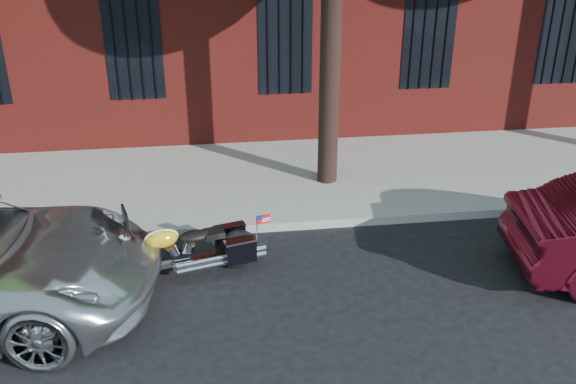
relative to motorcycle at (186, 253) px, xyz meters
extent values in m
plane|color=black|center=(2.04, -0.09, -0.42)|extent=(120.00, 120.00, 0.00)
cube|color=gray|center=(2.04, 1.29, -0.35)|extent=(40.00, 0.16, 0.15)
cube|color=gray|center=(2.04, 3.17, -0.35)|extent=(40.00, 3.60, 0.15)
cube|color=black|center=(2.04, 5.02, 1.78)|extent=(1.10, 0.14, 2.00)
cylinder|color=black|center=(2.04, 4.94, 1.78)|extent=(0.04, 0.04, 2.00)
cylinder|color=black|center=(2.54, 2.81, 2.08)|extent=(0.36, 0.36, 5.00)
torus|color=black|center=(-0.97, -0.25, -0.11)|extent=(0.63, 0.29, 0.62)
torus|color=black|center=(0.72, 0.20, -0.11)|extent=(0.63, 0.29, 0.62)
cylinder|color=white|center=(-0.97, -0.25, -0.11)|extent=(0.46, 0.17, 0.46)
cylinder|color=white|center=(0.72, 0.20, -0.11)|extent=(0.46, 0.17, 0.46)
ellipsoid|color=white|center=(-0.97, -0.25, -0.02)|extent=(0.34, 0.20, 0.18)
ellipsoid|color=yellow|center=(0.72, 0.20, 0.00)|extent=(0.35, 0.21, 0.18)
cube|color=white|center=(-0.12, -0.03, -0.13)|extent=(1.36, 0.44, 0.07)
cylinder|color=white|center=(-0.08, -0.02, -0.15)|extent=(0.33, 0.24, 0.29)
cylinder|color=white|center=(0.41, -0.06, -0.14)|extent=(1.13, 0.38, 0.08)
ellipsoid|color=yellow|center=(-0.32, -0.08, 0.30)|extent=(0.51, 0.37, 0.26)
ellipsoid|color=black|center=(0.13, 0.04, 0.24)|extent=(0.50, 0.37, 0.14)
cube|color=black|center=(0.63, 0.42, -0.01)|extent=(0.46, 0.26, 0.35)
cube|color=black|center=(0.76, -0.04, -0.01)|extent=(0.46, 0.26, 0.35)
cylinder|color=white|center=(-0.72, -0.19, 0.55)|extent=(0.22, 0.70, 0.03)
sphere|color=white|center=(-0.81, -0.21, 0.39)|extent=(0.22, 0.22, 0.18)
cube|color=black|center=(-0.75, -0.19, 0.70)|extent=(0.13, 0.36, 0.26)
cube|color=red|center=(1.09, 0.01, 0.45)|extent=(0.20, 0.07, 0.13)
camera|label=1|loc=(0.39, -7.90, 4.61)|focal=40.00mm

